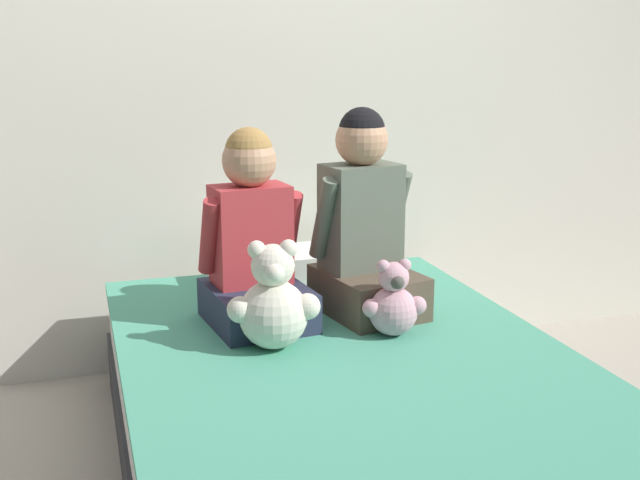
{
  "coord_description": "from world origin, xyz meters",
  "views": [
    {
      "loc": [
        -0.73,
        -2.09,
        1.31
      ],
      "look_at": [
        0.0,
        0.3,
        0.7
      ],
      "focal_mm": 45.0,
      "sensor_mm": 36.0,
      "label": 1
    }
  ],
  "objects_px": {
    "bed": "(349,421)",
    "teddy_bear_held_by_left_child": "(273,303)",
    "child_on_right": "(364,227)",
    "pillow_at_headboard": "(280,266)",
    "teddy_bear_held_by_right_child": "(393,303)",
    "child_on_left": "(253,243)"
  },
  "relations": [
    {
      "from": "child_on_right",
      "to": "pillow_at_headboard",
      "type": "height_order",
      "value": "child_on_right"
    },
    {
      "from": "bed",
      "to": "child_on_left",
      "type": "distance_m",
      "value": 0.65
    },
    {
      "from": "teddy_bear_held_by_right_child",
      "to": "child_on_left",
      "type": "bearing_deg",
      "value": 152.91
    },
    {
      "from": "bed",
      "to": "teddy_bear_held_by_right_child",
      "type": "bearing_deg",
      "value": 33.6
    },
    {
      "from": "child_on_left",
      "to": "pillow_at_headboard",
      "type": "distance_m",
      "value": 0.53
    },
    {
      "from": "child_on_right",
      "to": "teddy_bear_held_by_right_child",
      "type": "distance_m",
      "value": 0.32
    },
    {
      "from": "bed",
      "to": "pillow_at_headboard",
      "type": "height_order",
      "value": "pillow_at_headboard"
    },
    {
      "from": "child_on_right",
      "to": "teddy_bear_held_by_left_child",
      "type": "distance_m",
      "value": 0.48
    },
    {
      "from": "child_on_right",
      "to": "teddy_bear_held_by_left_child",
      "type": "xyz_separation_m",
      "value": [
        -0.38,
        -0.26,
        -0.15
      ]
    },
    {
      "from": "child_on_left",
      "to": "teddy_bear_held_by_left_child",
      "type": "distance_m",
      "value": 0.28
    },
    {
      "from": "teddy_bear_held_by_right_child",
      "to": "pillow_at_headboard",
      "type": "relative_size",
      "value": 0.45
    },
    {
      "from": "bed",
      "to": "child_on_left",
      "type": "bearing_deg",
      "value": 117.88
    },
    {
      "from": "bed",
      "to": "teddy_bear_held_by_left_child",
      "type": "bearing_deg",
      "value": 147.31
    },
    {
      "from": "bed",
      "to": "child_on_left",
      "type": "height_order",
      "value": "child_on_left"
    },
    {
      "from": "child_on_left",
      "to": "teddy_bear_held_by_left_child",
      "type": "relative_size",
      "value": 1.91
    },
    {
      "from": "child_on_left",
      "to": "pillow_at_headboard",
      "type": "relative_size",
      "value": 1.18
    },
    {
      "from": "teddy_bear_held_by_right_child",
      "to": "pillow_at_headboard",
      "type": "distance_m",
      "value": 0.72
    },
    {
      "from": "child_on_left",
      "to": "teddy_bear_held_by_right_child",
      "type": "relative_size",
      "value": 2.6
    },
    {
      "from": "child_on_right",
      "to": "pillow_at_headboard",
      "type": "bearing_deg",
      "value": 101.32
    },
    {
      "from": "teddy_bear_held_by_left_child",
      "to": "teddy_bear_held_by_right_child",
      "type": "bearing_deg",
      "value": 8.22
    },
    {
      "from": "bed",
      "to": "child_on_right",
      "type": "distance_m",
      "value": 0.66
    },
    {
      "from": "child_on_left",
      "to": "pillow_at_headboard",
      "type": "height_order",
      "value": "child_on_left"
    }
  ]
}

